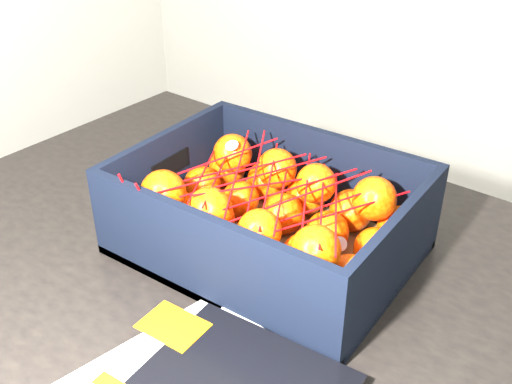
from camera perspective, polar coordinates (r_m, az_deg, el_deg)
The scene contains 4 objects.
table at distance 0.87m, azimuth 1.23°, elevation -13.61°, with size 1.24×0.86×0.75m.
produce_crate at distance 0.83m, azimuth 1.19°, elevation -3.08°, with size 0.38×0.29×0.13m.
clementine_heap at distance 0.83m, azimuth 1.15°, elevation -2.35°, with size 0.36×0.27×0.11m.
mesh_net at distance 0.80m, azimuth 0.53°, elevation 0.56°, with size 0.32×0.25×0.09m.
Camera 1 is at (0.14, -0.20, 1.26)m, focal length 42.05 mm.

